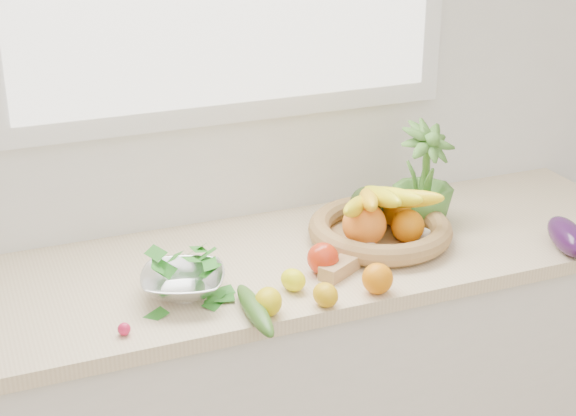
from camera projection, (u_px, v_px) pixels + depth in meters
name	position (u px, v px, depth m)	size (l,w,h in m)	color
back_wall	(228.00, 68.00, 2.42)	(4.50, 0.02, 2.70)	white
counter_cabinet	(269.00, 406.00, 2.53)	(2.20, 0.58, 0.86)	silver
countertop	(268.00, 267.00, 2.35)	(2.24, 0.62, 0.04)	beige
orange_loose	(377.00, 279.00, 2.16)	(0.08, 0.08, 0.08)	orange
lemon_a	(326.00, 295.00, 2.11)	(0.06, 0.07, 0.06)	#D79C0B
lemon_b	(268.00, 302.00, 2.07)	(0.07, 0.08, 0.07)	#D7BF0B
lemon_c	(293.00, 280.00, 2.18)	(0.06, 0.07, 0.06)	#EDEB0C
apple	(323.00, 258.00, 2.26)	(0.08, 0.08, 0.08)	red
ginger	(339.00, 268.00, 2.26)	(0.12, 0.05, 0.04)	tan
garlic_a	(368.00, 248.00, 2.36)	(0.05, 0.05, 0.04)	silver
garlic_b	(424.00, 235.00, 2.43)	(0.05, 0.05, 0.04)	silver
garlic_c	(426.00, 251.00, 2.34)	(0.05, 0.05, 0.04)	silver
eggplant	(567.00, 236.00, 2.38)	(0.08, 0.20, 0.08)	#30103B
cucumber	(255.00, 310.00, 2.05)	(0.05, 0.25, 0.05)	#305D1B
radish	(124.00, 329.00, 1.99)	(0.03, 0.03, 0.03)	#D31A46
potted_herb	(424.00, 177.00, 2.51)	(0.18, 0.18, 0.31)	#467D2D
fruit_basket	(379.00, 222.00, 2.43)	(0.42, 0.42, 0.19)	#B67C51
colander_with_spinach	(183.00, 276.00, 2.13)	(0.26, 0.26, 0.11)	white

